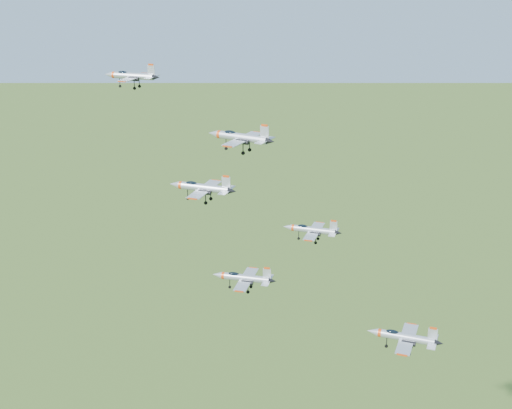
% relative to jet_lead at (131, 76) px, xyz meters
% --- Properties ---
extents(jet_lead, '(12.54, 10.36, 3.35)m').
position_rel_jet_lead_xyz_m(jet_lead, '(0.00, 0.00, 0.00)').
color(jet_lead, '#ADB2BA').
extents(jet_left_high, '(13.61, 11.33, 3.64)m').
position_rel_jet_lead_xyz_m(jet_left_high, '(29.10, -12.16, -7.23)').
color(jet_left_high, '#ADB2BA').
extents(jet_right_high, '(11.64, 9.58, 3.12)m').
position_rel_jet_lead_xyz_m(jet_right_high, '(29.46, -29.29, -11.34)').
color(jet_right_high, '#ADB2BA').
extents(jet_left_low, '(11.67, 9.64, 3.12)m').
position_rel_jet_lead_xyz_m(jet_left_low, '(40.81, -4.83, -26.27)').
color(jet_left_low, '#ADB2BA').
extents(jet_right_low, '(11.12, 9.26, 2.97)m').
position_rel_jet_lead_xyz_m(jet_right_low, '(35.78, -27.30, -27.16)').
color(jet_right_low, '#ADB2BA').
extents(jet_trail, '(13.74, 11.29, 3.68)m').
position_rel_jet_lead_xyz_m(jet_trail, '(60.96, -12.78, -41.13)').
color(jet_trail, '#ADB2BA').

